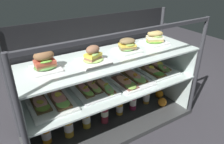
% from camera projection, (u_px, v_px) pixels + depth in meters
% --- Properties ---
extents(ground_plane, '(6.00, 6.00, 0.02)m').
position_uv_depth(ground_plane, '(112.00, 126.00, 1.84)').
color(ground_plane, '#312F34').
rests_on(ground_plane, ground).
extents(case_base_deck, '(1.43, 0.49, 0.04)m').
position_uv_depth(case_base_deck, '(112.00, 123.00, 1.83)').
color(case_base_deck, '#353636').
rests_on(case_base_deck, ground).
extents(case_frame, '(1.43, 0.49, 0.89)m').
position_uv_depth(case_frame, '(102.00, 68.00, 1.73)').
color(case_frame, '#333338').
rests_on(case_frame, ground).
extents(riser_lower_tier, '(1.37, 0.43, 0.33)m').
position_uv_depth(riser_lower_tier, '(112.00, 105.00, 1.74)').
color(riser_lower_tier, silver).
rests_on(riser_lower_tier, case_base_deck).
extents(shelf_lower_glass, '(1.38, 0.45, 0.01)m').
position_uv_depth(shelf_lower_glass, '(112.00, 87.00, 1.66)').
color(shelf_lower_glass, silver).
rests_on(shelf_lower_glass, riser_lower_tier).
extents(riser_upper_tier, '(1.37, 0.43, 0.24)m').
position_uv_depth(riser_upper_tier, '(112.00, 73.00, 1.61)').
color(riser_upper_tier, silver).
rests_on(riser_upper_tier, shelf_lower_glass).
extents(shelf_upper_glass, '(1.38, 0.45, 0.01)m').
position_uv_depth(shelf_upper_glass, '(112.00, 57.00, 1.55)').
color(shelf_upper_glass, silver).
rests_on(shelf_upper_glass, riser_upper_tier).
extents(plated_roll_sandwich_center, '(0.17, 0.17, 0.13)m').
position_uv_depth(plated_roll_sandwich_center, '(45.00, 62.00, 1.32)').
color(plated_roll_sandwich_center, white).
rests_on(plated_roll_sandwich_center, shelf_upper_glass).
extents(plated_roll_sandwich_mid_right, '(0.20, 0.20, 0.12)m').
position_uv_depth(plated_roll_sandwich_mid_right, '(93.00, 57.00, 1.43)').
color(plated_roll_sandwich_mid_right, white).
rests_on(plated_roll_sandwich_mid_right, shelf_upper_glass).
extents(plated_roll_sandwich_near_right_corner, '(0.17, 0.17, 0.11)m').
position_uv_depth(plated_roll_sandwich_near_right_corner, '(127.00, 46.00, 1.62)').
color(plated_roll_sandwich_near_right_corner, white).
rests_on(plated_roll_sandwich_near_right_corner, shelf_upper_glass).
extents(plated_roll_sandwich_near_left_corner, '(0.19, 0.19, 0.11)m').
position_uv_depth(plated_roll_sandwich_near_left_corner, '(155.00, 38.00, 1.79)').
color(plated_roll_sandwich_near_left_corner, white).
rests_on(plated_roll_sandwich_near_left_corner, shelf_upper_glass).
extents(open_sandwich_tray_far_left, '(0.29, 0.34, 0.06)m').
position_uv_depth(open_sandwich_tray_far_left, '(51.00, 102.00, 1.44)').
color(open_sandwich_tray_far_left, white).
rests_on(open_sandwich_tray_far_left, shelf_lower_glass).
extents(open_sandwich_tray_mid_right, '(0.29, 0.34, 0.06)m').
position_uv_depth(open_sandwich_tray_mid_right, '(94.00, 88.00, 1.60)').
color(open_sandwich_tray_mid_right, white).
rests_on(open_sandwich_tray_mid_right, shelf_lower_glass).
extents(open_sandwich_tray_near_right_corner, '(0.29, 0.35, 0.06)m').
position_uv_depth(open_sandwich_tray_near_right_corner, '(130.00, 80.00, 1.72)').
color(open_sandwich_tray_near_right_corner, white).
rests_on(open_sandwich_tray_near_right_corner, shelf_lower_glass).
extents(open_sandwich_tray_near_left_corner, '(0.29, 0.34, 0.07)m').
position_uv_depth(open_sandwich_tray_near_left_corner, '(156.00, 69.00, 1.89)').
color(open_sandwich_tray_near_left_corner, white).
rests_on(open_sandwich_tray_near_left_corner, shelf_lower_glass).
extents(juice_bottle_front_fourth, '(0.07, 0.07, 0.23)m').
position_uv_depth(juice_bottle_front_fourth, '(46.00, 132.00, 1.57)').
color(juice_bottle_front_fourth, orange).
rests_on(juice_bottle_front_fourth, case_base_deck).
extents(juice_bottle_back_left, '(0.07, 0.07, 0.25)m').
position_uv_depth(juice_bottle_back_left, '(68.00, 125.00, 1.62)').
color(juice_bottle_back_left, gold).
rests_on(juice_bottle_back_left, case_base_deck).
extents(juice_bottle_front_right_end, '(0.07, 0.07, 0.26)m').
position_uv_depth(juice_bottle_front_right_end, '(86.00, 117.00, 1.71)').
color(juice_bottle_front_right_end, gold).
rests_on(juice_bottle_front_right_end, case_base_deck).
extents(juice_bottle_tucked_behind, '(0.06, 0.06, 0.23)m').
position_uv_depth(juice_bottle_tucked_behind, '(105.00, 113.00, 1.77)').
color(juice_bottle_tucked_behind, maroon).
rests_on(juice_bottle_tucked_behind, case_base_deck).
extents(juice_bottle_front_left_end, '(0.06, 0.06, 0.21)m').
position_uv_depth(juice_bottle_front_left_end, '(120.00, 106.00, 1.88)').
color(juice_bottle_front_left_end, gold).
rests_on(juice_bottle_front_left_end, case_base_deck).
extents(juice_bottle_back_center, '(0.06, 0.06, 0.23)m').
position_uv_depth(juice_bottle_back_center, '(133.00, 101.00, 1.94)').
color(juice_bottle_back_center, maroon).
rests_on(juice_bottle_back_center, case_base_deck).
extents(juice_bottle_back_right, '(0.06, 0.06, 0.22)m').
position_uv_depth(juice_bottle_back_right, '(147.00, 95.00, 2.03)').
color(juice_bottle_back_right, gold).
rests_on(juice_bottle_back_right, case_base_deck).
extents(orange_fruit_beside_bottles, '(0.08, 0.08, 0.08)m').
position_uv_depth(orange_fruit_beside_bottles, '(162.00, 102.00, 2.00)').
color(orange_fruit_beside_bottles, orange).
rests_on(orange_fruit_beside_bottles, case_base_deck).
extents(orange_fruit_near_left_post, '(0.08, 0.08, 0.08)m').
position_uv_depth(orange_fruit_near_left_post, '(159.00, 94.00, 2.14)').
color(orange_fruit_near_left_post, orange).
rests_on(orange_fruit_near_left_post, case_base_deck).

